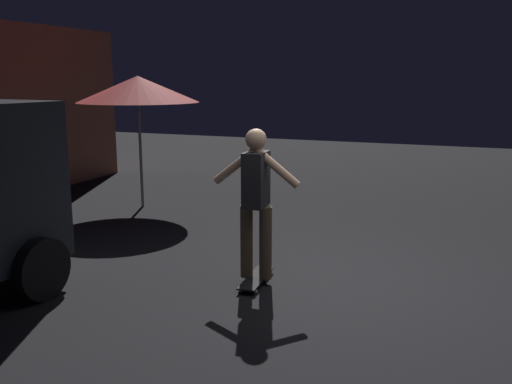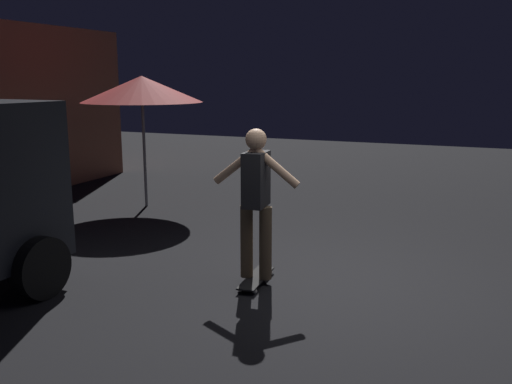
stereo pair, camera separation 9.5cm
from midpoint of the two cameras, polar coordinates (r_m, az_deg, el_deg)
ground_plane at (r=6.31m, az=7.22°, el=-9.54°), size 28.00×28.00×0.00m
patio_umbrella at (r=9.95m, az=-12.29°, el=10.25°), size 2.10×2.10×2.30m
skateboard_ridden at (r=6.33m, az=-0.44°, el=-8.86°), size 0.79×0.27×0.07m
skater at (r=6.05m, az=-0.45°, el=-0.12°), size 0.40×0.99×1.67m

